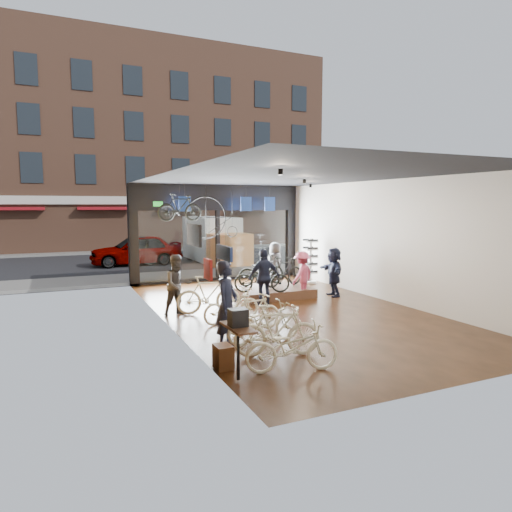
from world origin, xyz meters
TOP-DOWN VIEW (x-y plane):
  - ground_plane at (0.00, 0.00)m, footprint 7.00×12.00m
  - ceiling at (0.00, 0.00)m, footprint 7.00×12.00m
  - wall_left at (-3.52, 0.00)m, footprint 0.04×12.00m
  - wall_right at (3.52, 0.00)m, footprint 0.04×12.00m
  - wall_back at (0.00, -6.02)m, footprint 7.00×0.04m
  - storefront at (0.00, 6.00)m, footprint 7.00×0.26m
  - exit_sign at (-2.40, 5.88)m, footprint 0.35×0.06m
  - street_road at (0.00, 15.00)m, footprint 30.00×18.00m
  - sidewalk_near at (0.00, 7.20)m, footprint 30.00×2.40m
  - sidewalk_far at (0.00, 19.00)m, footprint 30.00×2.00m
  - opposite_building at (0.00, 21.50)m, footprint 26.00×5.00m
  - street_car at (-2.23, 12.00)m, footprint 4.49×1.81m
  - box_truck at (1.73, 11.00)m, footprint 2.00×5.99m
  - floor_bike_0 at (-2.20, -4.27)m, footprint 1.82×0.99m
  - floor_bike_1 at (-2.06, -3.40)m, footprint 1.82×0.95m
  - floor_bike_2 at (-1.93, -2.50)m, footprint 1.75×0.65m
  - floor_bike_3 at (-1.79, -1.60)m, footprint 1.60×0.73m
  - floor_bike_4 at (-1.93, -0.53)m, footprint 1.76×0.94m
  - floor_bike_5 at (-2.18, 0.58)m, footprint 1.85×0.81m
  - display_platform at (0.50, 2.01)m, footprint 2.40×1.80m
  - display_bike_left at (-0.17, 1.39)m, footprint 1.82×1.26m
  - display_bike_mid at (0.95, 2.05)m, footprint 1.72×0.88m
  - display_bike_right at (0.37, 2.63)m, footprint 1.94×0.99m
  - customer_0 at (-2.79, -2.48)m, footprint 0.79×0.80m
  - customer_1 at (-3.00, 0.76)m, footprint 0.93×0.79m
  - customer_2 at (-0.33, 0.88)m, footprint 1.01×0.42m
  - customer_3 at (1.28, 1.41)m, footprint 1.14×0.97m
  - customer_4 at (1.66, 4.13)m, footprint 0.91×0.75m
  - customer_5 at (2.39, 1.26)m, footprint 0.78×1.57m
  - sunglasses_rack at (2.95, 3.71)m, footprint 0.57×0.50m
  - wall_merch at (-3.38, -3.50)m, footprint 0.40×2.40m
  - penny_farthing at (-0.56, 4.76)m, footprint 1.96×0.06m
  - hung_bike at (-2.00, 4.20)m, footprint 1.61×0.58m
  - jersey_left at (-1.55, 5.20)m, footprint 0.45×0.03m
  - jersey_mid at (0.91, 5.20)m, footprint 0.45×0.03m
  - jersey_right at (1.94, 5.20)m, footprint 0.45×0.03m

SIDE VIEW (x-z plane):
  - ground_plane at x=0.00m, z-range -0.04..0.00m
  - street_road at x=0.00m, z-range -0.02..0.00m
  - sidewalk_near at x=0.00m, z-range 0.00..0.12m
  - sidewalk_far at x=0.00m, z-range 0.00..0.12m
  - display_platform at x=0.50m, z-range 0.00..0.30m
  - floor_bike_4 at x=-1.93m, z-range 0.00..0.88m
  - floor_bike_0 at x=-2.20m, z-range 0.00..0.91m
  - floor_bike_2 at x=-1.93m, z-range 0.00..0.91m
  - floor_bike_3 at x=-1.79m, z-range 0.00..0.93m
  - floor_bike_1 at x=-2.06m, z-range 0.00..1.05m
  - floor_bike_5 at x=-2.18m, z-range 0.00..1.08m
  - display_bike_left at x=-0.17m, z-range 0.30..1.21m
  - customer_3 at x=1.28m, z-range 0.00..1.53m
  - street_car at x=-2.23m, z-range 0.00..1.53m
  - display_bike_right at x=0.37m, z-range 0.30..1.27m
  - display_bike_mid at x=0.95m, z-range 0.30..1.30m
  - customer_4 at x=1.66m, z-range 0.00..1.60m
  - customer_5 at x=2.39m, z-range 0.00..1.62m
  - customer_1 at x=-3.00m, z-range 0.00..1.68m
  - customer_2 at x=-0.33m, z-range 0.00..1.72m
  - sunglasses_rack at x=2.95m, z-range 0.00..1.73m
  - customer_0 at x=-2.79m, z-range 0.00..1.86m
  - box_truck at x=1.73m, z-range 0.00..2.36m
  - wall_merch at x=-3.38m, z-range 0.00..2.60m
  - wall_left at x=-3.52m, z-range 0.00..3.80m
  - wall_right at x=3.52m, z-range 0.00..3.80m
  - wall_back at x=0.00m, z-range 0.00..3.80m
  - storefront at x=0.00m, z-range 0.00..3.80m
  - penny_farthing at x=-0.56m, z-range 1.71..3.29m
  - hung_bike at x=-2.00m, z-range 2.45..3.40m
  - exit_sign at x=-2.40m, z-range 2.96..3.14m
  - jersey_left at x=-1.55m, z-range 2.77..3.32m
  - jersey_mid at x=0.91m, z-range 2.77..3.32m
  - jersey_right at x=1.94m, z-range 2.77..3.32m
  - ceiling at x=0.00m, z-range 3.80..3.84m
  - opposite_building at x=0.00m, z-range 0.00..14.00m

